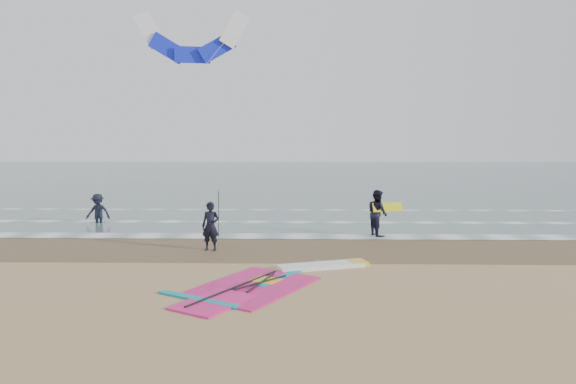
{
  "coord_description": "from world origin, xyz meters",
  "views": [
    {
      "loc": [
        0.05,
        -12.88,
        3.96
      ],
      "look_at": [
        -0.35,
        5.0,
        2.2
      ],
      "focal_mm": 32.0,
      "sensor_mm": 36.0,
      "label": 1
    }
  ],
  "objects_px": {
    "person_standing": "(211,226)",
    "surf_kite": "(192,42)",
    "person_walking": "(377,213)",
    "person_wading": "(98,205)",
    "windsurf_rig": "(275,280)"
  },
  "relations": [
    {
      "from": "person_standing",
      "to": "surf_kite",
      "type": "bearing_deg",
      "value": 115.56
    },
    {
      "from": "person_standing",
      "to": "person_walking",
      "type": "relative_size",
      "value": 0.91
    },
    {
      "from": "person_walking",
      "to": "surf_kite",
      "type": "relative_size",
      "value": 0.21
    },
    {
      "from": "person_wading",
      "to": "surf_kite",
      "type": "xyz_separation_m",
      "value": [
        4.28,
        2.09,
        8.06
      ]
    },
    {
      "from": "windsurf_rig",
      "to": "person_wading",
      "type": "relative_size",
      "value": 3.28
    },
    {
      "from": "person_walking",
      "to": "surf_kite",
      "type": "distance_m",
      "value": 12.89
    },
    {
      "from": "person_standing",
      "to": "person_wading",
      "type": "height_order",
      "value": "person_wading"
    },
    {
      "from": "person_standing",
      "to": "person_walking",
      "type": "height_order",
      "value": "person_walking"
    },
    {
      "from": "windsurf_rig",
      "to": "person_walking",
      "type": "relative_size",
      "value": 3.03
    },
    {
      "from": "person_standing",
      "to": "surf_kite",
      "type": "relative_size",
      "value": 0.19
    },
    {
      "from": "person_walking",
      "to": "person_standing",
      "type": "bearing_deg",
      "value": 94.13
    },
    {
      "from": "windsurf_rig",
      "to": "person_standing",
      "type": "height_order",
      "value": "person_standing"
    },
    {
      "from": "windsurf_rig",
      "to": "person_standing",
      "type": "xyz_separation_m",
      "value": [
        -2.53,
        4.14,
        0.86
      ]
    },
    {
      "from": "windsurf_rig",
      "to": "person_wading",
      "type": "xyz_separation_m",
      "value": [
        -9.05,
        10.17,
        0.86
      ]
    },
    {
      "from": "person_wading",
      "to": "surf_kite",
      "type": "relative_size",
      "value": 0.19
    }
  ]
}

